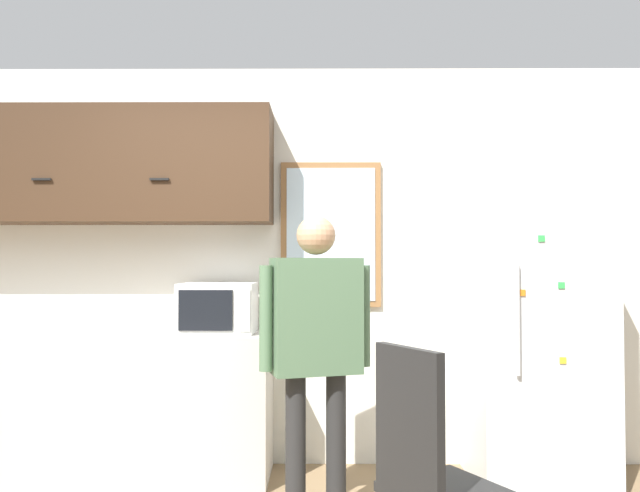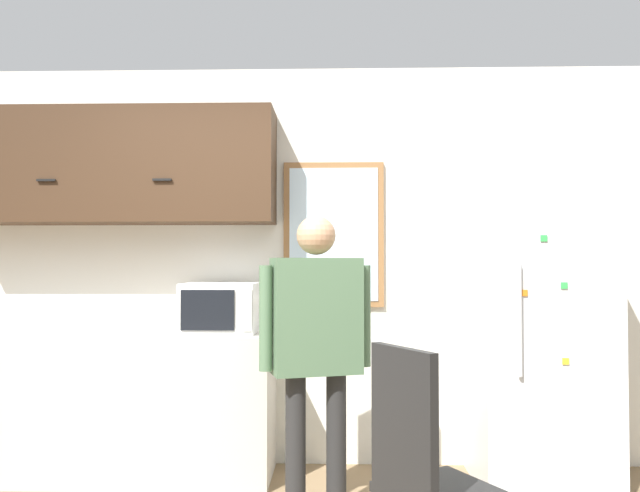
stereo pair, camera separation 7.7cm
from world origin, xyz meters
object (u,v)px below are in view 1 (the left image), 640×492
(microwave, at_px, (218,308))
(refrigerator, at_px, (534,338))
(person, at_px, (316,331))
(chair, at_px, (428,468))

(microwave, bearing_deg, refrigerator, -2.19)
(microwave, height_order, refrigerator, refrigerator)
(microwave, distance_m, person, 0.86)
(person, xyz_separation_m, refrigerator, (1.36, 0.50, -0.09))
(person, distance_m, refrigerator, 1.45)
(microwave, xyz_separation_m, chair, (1.08, -1.50, -0.52))
(refrigerator, relative_size, chair, 1.73)
(person, bearing_deg, chair, -80.64)
(refrigerator, bearing_deg, microwave, 177.81)
(refrigerator, xyz_separation_m, chair, (-0.90, -1.42, -0.34))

